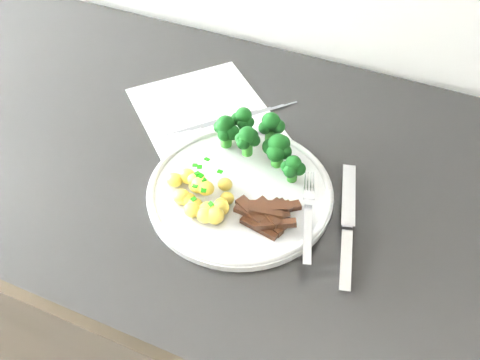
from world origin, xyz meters
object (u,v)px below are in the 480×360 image
(plate, at_px, (240,191))
(broccoli, at_px, (259,138))
(fork, at_px, (308,220))
(counter, at_px, (301,347))
(recipe_paper, at_px, (211,123))
(beef_strips, at_px, (267,215))
(potatoes, at_px, (201,196))
(knife, at_px, (347,239))

(plate, xyz_separation_m, broccoli, (-0.00, 0.08, 0.04))
(broccoli, xyz_separation_m, fork, (0.11, -0.09, -0.03))
(counter, xyz_separation_m, plate, (-0.11, -0.05, 0.47))
(recipe_paper, bearing_deg, beef_strips, -44.12)
(counter, bearing_deg, broccoli, 166.86)
(recipe_paper, height_order, beef_strips, beef_strips)
(counter, relative_size, plate, 9.38)
(potatoes, relative_size, fork, 0.67)
(potatoes, distance_m, knife, 0.20)
(beef_strips, distance_m, fork, 0.05)
(counter, height_order, plate, plate)
(plate, height_order, beef_strips, beef_strips)
(knife, bearing_deg, potatoes, -174.06)
(counter, height_order, fork, fork)
(counter, relative_size, potatoes, 23.35)
(potatoes, xyz_separation_m, beef_strips, (0.09, 0.01, -0.00))
(knife, bearing_deg, plate, 172.49)
(recipe_paper, height_order, fork, fork)
(recipe_paper, xyz_separation_m, fork, (0.21, -0.14, 0.02))
(potatoes, relative_size, beef_strips, 1.19)
(counter, relative_size, recipe_paper, 7.16)
(potatoes, xyz_separation_m, fork, (0.15, 0.02, -0.00))
(counter, bearing_deg, knife, -55.37)
(beef_strips, height_order, knife, beef_strips)
(fork, bearing_deg, broccoli, 139.00)
(plate, height_order, fork, fork)
(potatoes, bearing_deg, knife, 5.94)
(knife, bearing_deg, fork, 177.47)
(recipe_paper, relative_size, broccoli, 2.21)
(plate, distance_m, potatoes, 0.06)
(counter, distance_m, potatoes, 0.52)
(recipe_paper, bearing_deg, counter, -18.18)
(recipe_paper, relative_size, knife, 1.64)
(beef_strips, relative_size, knife, 0.42)
(beef_strips, bearing_deg, potatoes, -174.72)
(recipe_paper, height_order, broccoli, broccoli)
(recipe_paper, distance_m, broccoli, 0.12)
(plate, bearing_deg, counter, 23.67)
(recipe_paper, bearing_deg, potatoes, -68.31)
(counter, distance_m, knife, 0.48)
(potatoes, bearing_deg, broccoli, 72.72)
(plate, bearing_deg, recipe_paper, 130.87)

